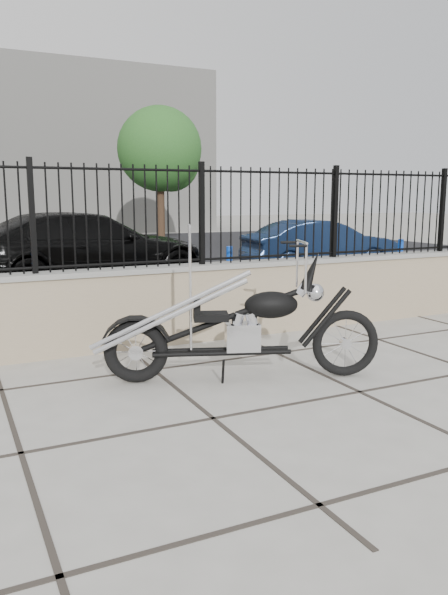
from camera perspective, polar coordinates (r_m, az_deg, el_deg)
ground_plane at (r=4.85m, az=-1.07°, el=-11.83°), size 90.00×90.00×0.00m
parking_lot at (r=16.79m, az=-19.22°, el=3.25°), size 30.00×30.00×0.00m
retaining_wall at (r=6.98m, az=-9.69°, el=-1.08°), size 14.00×0.36×0.96m
iron_fence at (r=6.86m, az=-9.95°, el=7.81°), size 14.00×0.08×1.20m
chopper_motorcycle at (r=5.63m, az=1.33°, el=-0.48°), size 2.60×1.33×1.56m
car_black at (r=12.17m, az=-13.27°, el=4.70°), size 5.36×2.82×1.48m
car_blue at (r=14.20m, az=9.48°, el=5.05°), size 3.86×1.67×1.23m
bollard_b at (r=10.47m, az=0.53°, el=2.58°), size 0.14×0.14×0.91m
bollard_c at (r=12.46m, az=16.90°, el=3.38°), size 0.15×0.15×0.93m
tree_right at (r=21.82m, az=-6.35°, el=14.67°), size 3.06×3.06×5.16m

